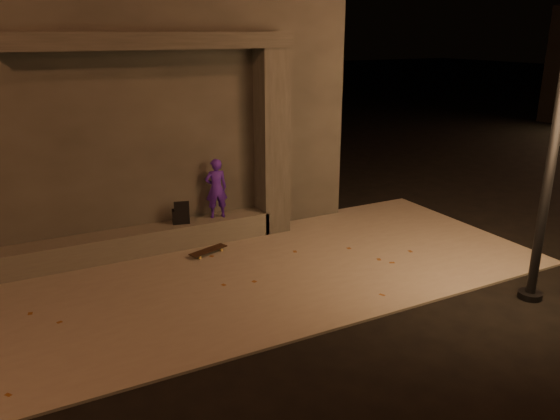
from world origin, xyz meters
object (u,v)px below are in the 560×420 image
skateboarder (216,188)px  column (272,143)px  backpack (181,215)px  skateboard (208,251)px

skateboarder → column: bearing=-171.8°
backpack → skateboard: size_ratio=0.57×
column → backpack: size_ratio=8.09×
backpack → skateboard: (0.28, -0.65, -0.53)m
backpack → skateboarder: bearing=13.3°
skateboarder → backpack: size_ratio=2.61×
skateboarder → skateboard: bearing=63.7°
column → skateboarder: size_ratio=3.10×
backpack → column: bearing=13.3°
skateboarder → backpack: 0.85m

